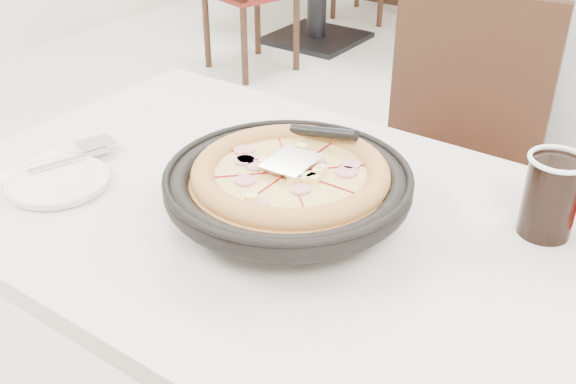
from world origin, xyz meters
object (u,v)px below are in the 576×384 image
Objects in this scene: pizza_pan at (288,196)px; pizza at (291,183)px; chair_far at (438,194)px; main_table at (271,360)px; cola_glass at (550,198)px; side_plate at (58,182)px.

pizza_pan is 0.02m from pizza.
pizza_pan is 1.03× the size of pizza.
pizza_pan is at bearing 82.13° from chair_far.
main_table is at bearing 162.67° from pizza_pan.
pizza_pan is at bearing -71.23° from pizza.
pizza is 0.42m from cola_glass.
cola_glass is at bearing 120.58° from chair_far.
main_table is 3.44× the size of pizza_pan.
side_plate is (-0.40, -0.17, -0.05)m from pizza.
side_plate is at bearing -153.58° from main_table.
pizza_pan reaches higher than side_plate.
main_table is at bearing 77.37° from chair_far.
chair_far reaches higher than main_table.
pizza is 2.61× the size of cola_glass.
cola_glass reaches higher than pizza_pan.
pizza is 1.86× the size of side_plate.
pizza is at bearing 108.77° from pizza_pan.
side_plate is at bearing -156.83° from pizza.
pizza_pan reaches higher than main_table.
pizza_pan is 0.43m from side_plate.
chair_far reaches higher than pizza_pan.
pizza reaches higher than pizza_pan.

